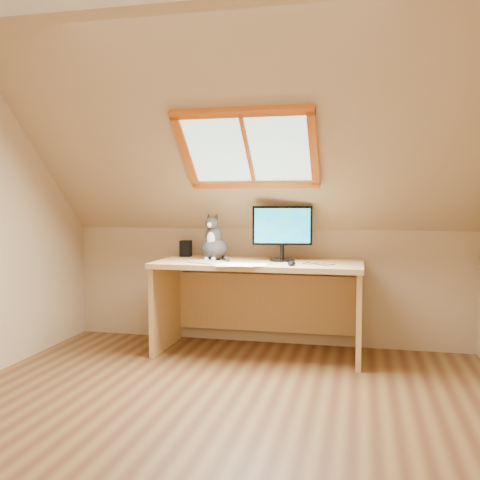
# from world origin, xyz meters

# --- Properties ---
(ground) EXTENTS (3.50, 3.50, 0.00)m
(ground) POSITION_xyz_m (0.00, 0.00, 0.00)
(ground) COLOR brown
(ground) RESTS_ON ground
(room_shell) EXTENTS (3.52, 3.52, 2.41)m
(room_shell) POSITION_xyz_m (0.00, -0.09, 1.43)
(room_shell) COLOR tan
(room_shell) RESTS_ON ground
(desk) EXTENTS (1.66, 0.73, 0.76)m
(desk) POSITION_xyz_m (0.02, 1.45, 0.53)
(desk) COLOR #E3A86C
(desk) RESTS_ON ground
(monitor) EXTENTS (0.48, 0.20, 0.45)m
(monitor) POSITION_xyz_m (0.20, 1.45, 1.01)
(monitor) COLOR black
(monitor) RESTS_ON desk
(cat) EXTENTS (0.24, 0.28, 0.39)m
(cat) POSITION_xyz_m (-0.37, 1.43, 0.90)
(cat) COLOR #3A3634
(cat) RESTS_ON desk
(desk_speaker) EXTENTS (0.11, 0.11, 0.14)m
(desk_speaker) POSITION_xyz_m (-0.69, 1.63, 0.83)
(desk_speaker) COLOR black
(desk_speaker) RESTS_ON desk
(graphics_tablet) EXTENTS (0.32, 0.29, 0.01)m
(graphics_tablet) POSITION_xyz_m (-0.37, 1.21, 0.76)
(graphics_tablet) COLOR #B2B2B7
(graphics_tablet) RESTS_ON desk
(mouse) EXTENTS (0.08, 0.12, 0.04)m
(mouse) POSITION_xyz_m (0.31, 1.16, 0.77)
(mouse) COLOR black
(mouse) RESTS_ON desk
(papers) EXTENTS (0.35, 0.30, 0.01)m
(papers) POSITION_xyz_m (-0.02, 1.12, 0.76)
(papers) COLOR white
(papers) RESTS_ON desk
(cables) EXTENTS (0.51, 0.26, 0.01)m
(cables) POSITION_xyz_m (0.40, 1.26, 0.76)
(cables) COLOR silver
(cables) RESTS_ON desk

